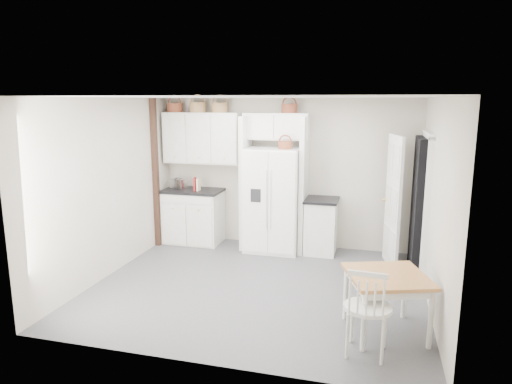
# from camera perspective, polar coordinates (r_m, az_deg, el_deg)

# --- Properties ---
(floor) EXTENTS (4.50, 4.50, 0.00)m
(floor) POSITION_cam_1_polar(r_m,az_deg,el_deg) (6.53, 0.22, -11.69)
(floor) COLOR #535456
(floor) RESTS_ON ground
(ceiling) EXTENTS (4.50, 4.50, 0.00)m
(ceiling) POSITION_cam_1_polar(r_m,az_deg,el_deg) (6.01, 0.23, 11.78)
(ceiling) COLOR white
(ceiling) RESTS_ON wall_back
(wall_back) EXTENTS (4.50, 0.00, 4.50)m
(wall_back) POSITION_cam_1_polar(r_m,az_deg,el_deg) (8.05, 3.82, 2.37)
(wall_back) COLOR #B4A891
(wall_back) RESTS_ON floor
(wall_left) EXTENTS (0.00, 4.00, 4.00)m
(wall_left) POSITION_cam_1_polar(r_m,az_deg,el_deg) (7.04, -17.80, 0.53)
(wall_left) COLOR #B4A891
(wall_left) RESTS_ON floor
(wall_right) EXTENTS (0.00, 4.00, 4.00)m
(wall_right) POSITION_cam_1_polar(r_m,az_deg,el_deg) (5.99, 21.54, -1.55)
(wall_right) COLOR #B4A891
(wall_right) RESTS_ON floor
(refrigerator) EXTENTS (0.92, 0.74, 1.77)m
(refrigerator) POSITION_cam_1_polar(r_m,az_deg,el_deg) (7.82, 2.20, -0.97)
(refrigerator) COLOR white
(refrigerator) RESTS_ON floor
(base_cab_left) EXTENTS (1.01, 0.64, 0.94)m
(base_cab_left) POSITION_cam_1_polar(r_m,az_deg,el_deg) (8.42, -7.80, -3.10)
(base_cab_left) COLOR white
(base_cab_left) RESTS_ON floor
(base_cab_right) EXTENTS (0.51, 0.61, 0.90)m
(base_cab_right) POSITION_cam_1_polar(r_m,az_deg,el_deg) (7.85, 8.12, -4.34)
(base_cab_right) COLOR white
(base_cab_right) RESTS_ON floor
(dining_table) EXTENTS (1.05, 1.05, 0.69)m
(dining_table) POSITION_cam_1_polar(r_m,az_deg,el_deg) (5.39, 15.90, -13.30)
(dining_table) COLOR brown
(dining_table) RESTS_ON floor
(windsor_chair) EXTENTS (0.52, 0.48, 1.00)m
(windsor_chair) POSITION_cam_1_polar(r_m,az_deg,el_deg) (4.89, 13.79, -13.87)
(windsor_chair) COLOR white
(windsor_chair) RESTS_ON floor
(counter_left) EXTENTS (1.06, 0.68, 0.04)m
(counter_left) POSITION_cam_1_polar(r_m,az_deg,el_deg) (8.31, -7.89, 0.18)
(counter_left) COLOR black
(counter_left) RESTS_ON base_cab_left
(counter_right) EXTENTS (0.55, 0.65, 0.04)m
(counter_right) POSITION_cam_1_polar(r_m,az_deg,el_deg) (7.73, 8.22, -0.99)
(counter_right) COLOR black
(counter_right) RESTS_ON base_cab_right
(toaster) EXTENTS (0.32, 0.24, 0.20)m
(toaster) POSITION_cam_1_polar(r_m,az_deg,el_deg) (8.35, -9.66, 1.02)
(toaster) COLOR silver
(toaster) RESTS_ON counter_left
(cookbook_red) EXTENTS (0.07, 0.16, 0.23)m
(cookbook_red) POSITION_cam_1_polar(r_m,az_deg,el_deg) (8.18, -7.65, 1.00)
(cookbook_red) COLOR maroon
(cookbook_red) RESTS_ON counter_left
(cookbook_cream) EXTENTS (0.04, 0.14, 0.21)m
(cookbook_cream) POSITION_cam_1_polar(r_m,az_deg,el_deg) (8.16, -7.21, 0.91)
(cookbook_cream) COLOR beige
(cookbook_cream) RESTS_ON counter_left
(basket_upper_a) EXTENTS (0.28, 0.28, 0.16)m
(basket_upper_a) POSITION_cam_1_polar(r_m,az_deg,el_deg) (8.42, -10.11, 10.33)
(basket_upper_a) COLOR maroon
(basket_upper_a) RESTS_ON upper_cabinet
(basket_upper_b) EXTENTS (0.30, 0.30, 0.18)m
(basket_upper_b) POSITION_cam_1_polar(r_m,az_deg,el_deg) (8.24, -7.30, 10.45)
(basket_upper_b) COLOR #956B43
(basket_upper_b) RESTS_ON upper_cabinet
(basket_upper_c) EXTENTS (0.29, 0.29, 0.17)m
(basket_upper_c) POSITION_cam_1_polar(r_m,az_deg,el_deg) (8.10, -4.56, 10.47)
(basket_upper_c) COLOR #956B43
(basket_upper_c) RESTS_ON upper_cabinet
(basket_bridge_b) EXTENTS (0.27, 0.27, 0.15)m
(basket_bridge_b) POSITION_cam_1_polar(r_m,az_deg,el_deg) (7.78, 4.18, 10.38)
(basket_bridge_b) COLOR maroon
(basket_bridge_b) RESTS_ON bridge_cabinet
(basket_fridge_b) EXTENTS (0.23, 0.23, 0.12)m
(basket_fridge_b) POSITION_cam_1_polar(r_m,az_deg,el_deg) (7.53, 3.66, 5.86)
(basket_fridge_b) COLOR maroon
(basket_fridge_b) RESTS_ON refrigerator
(upper_cabinet) EXTENTS (1.40, 0.34, 0.90)m
(upper_cabinet) POSITION_cam_1_polar(r_m,az_deg,el_deg) (8.24, -6.71, 6.72)
(upper_cabinet) COLOR white
(upper_cabinet) RESTS_ON wall_back
(bridge_cabinet) EXTENTS (1.12, 0.34, 0.45)m
(bridge_cabinet) POSITION_cam_1_polar(r_m,az_deg,el_deg) (7.83, 2.57, 8.20)
(bridge_cabinet) COLOR white
(bridge_cabinet) RESTS_ON wall_back
(fridge_panel_left) EXTENTS (0.08, 0.60, 2.30)m
(fridge_panel_left) POSITION_cam_1_polar(r_m,az_deg,el_deg) (7.94, -1.29, 1.17)
(fridge_panel_left) COLOR white
(fridge_panel_left) RESTS_ON floor
(fridge_panel_right) EXTENTS (0.08, 0.60, 2.30)m
(fridge_panel_right) POSITION_cam_1_polar(r_m,az_deg,el_deg) (7.73, 6.00, 0.82)
(fridge_panel_right) COLOR white
(fridge_panel_right) RESTS_ON floor
(trim_post) EXTENTS (0.09, 0.09, 2.60)m
(trim_post) POSITION_cam_1_polar(r_m,az_deg,el_deg) (8.16, -12.43, 2.25)
(trim_post) COLOR #321913
(trim_post) RESTS_ON floor
(doorway_void) EXTENTS (0.18, 0.85, 2.05)m
(doorway_void) POSITION_cam_1_polar(r_m,az_deg,el_deg) (7.01, 19.76, -1.93)
(doorway_void) COLOR black
(doorway_void) RESTS_ON floor
(door_slab) EXTENTS (0.21, 0.79, 2.05)m
(door_slab) POSITION_cam_1_polar(r_m,az_deg,el_deg) (7.31, 16.74, -1.21)
(door_slab) COLOR white
(door_slab) RESTS_ON floor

